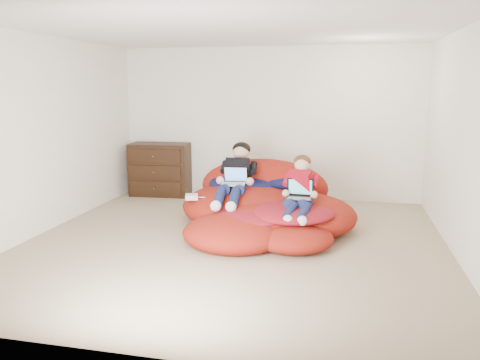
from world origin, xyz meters
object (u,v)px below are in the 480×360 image
object	(u,v)px
younger_boy	(300,187)
dresser	(160,169)
laptop_white	(234,180)
older_boy	(236,174)
beanbag_pile	(264,208)
laptop_black	(300,193)

from	to	relation	value
younger_boy	dresser	bearing A→B (deg)	145.06
dresser	laptop_white	bearing A→B (deg)	-42.08
older_boy	laptop_white	distance (m)	0.12
beanbag_pile	younger_boy	world-z (taller)	younger_boy
younger_boy	laptop_black	size ratio (longest dim) A/B	2.78
older_boy	laptop_white	xyz separation A→B (m)	(0.00, -0.11, -0.06)
beanbag_pile	older_boy	distance (m)	0.59
dresser	younger_boy	distance (m)	3.15
beanbag_pile	older_boy	world-z (taller)	older_boy
dresser	beanbag_pile	size ratio (longest dim) A/B	0.42
beanbag_pile	older_boy	size ratio (longest dim) A/B	1.99
dresser	younger_boy	xyz separation A→B (m)	(2.58, -1.80, 0.18)
younger_boy	laptop_white	size ratio (longest dim) A/B	2.97
laptop_black	older_boy	bearing A→B (deg)	154.25
laptop_white	younger_boy	bearing A→B (deg)	-17.78
dresser	younger_boy	world-z (taller)	younger_boy
younger_boy	laptop_white	xyz separation A→B (m)	(-0.90, 0.29, 0.00)
older_boy	laptop_black	world-z (taller)	older_boy
laptop_black	dresser	bearing A→B (deg)	144.51
laptop_white	laptop_black	distance (m)	0.96
beanbag_pile	younger_boy	xyz separation A→B (m)	(0.51, -0.34, 0.37)
beanbag_pile	younger_boy	bearing A→B (deg)	-33.53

